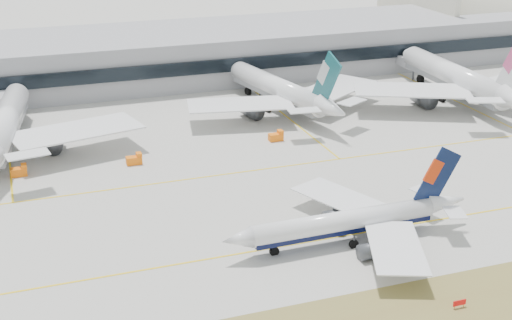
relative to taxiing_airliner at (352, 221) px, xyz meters
name	(u,v)px	position (x,y,z in m)	size (l,w,h in m)	color
ground	(271,234)	(-12.72, 7.10, -3.87)	(3000.00, 3000.00, 0.00)	#A4A299
taxiing_airliner	(352,221)	(0.00, 0.00, 0.00)	(47.73, 41.56, 16.06)	white
widebody_eva	(4,127)	(-57.52, 67.44, 2.37)	(65.21, 64.43, 23.50)	white
widebody_cathay	(281,91)	(15.83, 76.10, 1.89)	(59.71, 59.24, 21.68)	white
widebody_china_air	(459,79)	(67.59, 67.49, 2.74)	(69.72, 68.17, 24.86)	white
terminal	(147,56)	(-12.72, 121.94, 3.63)	(280.00, 43.10, 15.00)	gray
hangar	(506,35)	(141.85, 142.10, -3.74)	(91.00, 60.00, 60.00)	beige
hold_sign_right	(459,303)	(5.80, -24.90, -2.99)	(2.20, 0.15, 1.35)	red
gse_extra	(20,171)	(-55.23, 51.27, -2.83)	(3.55, 2.00, 2.60)	orange
gse_b	(135,160)	(-30.13, 49.80, -2.83)	(3.55, 2.00, 2.60)	orange
gse_c	(276,137)	(5.98, 53.73, -2.83)	(3.55, 2.00, 2.60)	orange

